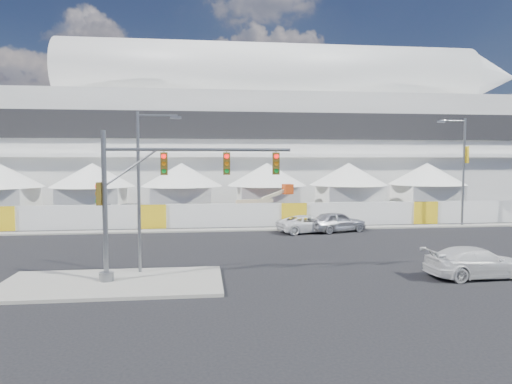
{
  "coord_description": "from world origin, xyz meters",
  "views": [
    {
      "loc": [
        -1.87,
        -24.15,
        5.7
      ],
      "look_at": [
        2.17,
        10.0,
        3.3
      ],
      "focal_mm": 32.0,
      "sensor_mm": 36.0,
      "label": 1
    }
  ],
  "objects": [
    {
      "name": "streetlight_median",
      "position": [
        -4.77,
        -1.26,
        4.69
      ],
      "size": [
        2.19,
        0.22,
        7.91
      ],
      "color": "gray",
      "rests_on": "median_island"
    },
    {
      "name": "stadium",
      "position": [
        8.71,
        41.5,
        9.45
      ],
      "size": [
        80.0,
        24.8,
        21.98
      ],
      "color": "silver",
      "rests_on": "ground"
    },
    {
      "name": "lot_car_a",
      "position": [
        17.35,
        19.5,
        0.75
      ],
      "size": [
        4.01,
        4.63,
        1.51
      ],
      "primitive_type": "imported",
      "rotation": [
        0.0,
        0.0,
        0.93
      ],
      "color": "white",
      "rests_on": "ground"
    },
    {
      "name": "traffic_mast",
      "position": [
        -4.33,
        -2.83,
        3.99
      ],
      "size": [
        8.91,
        0.67,
        6.9
      ],
      "color": "slate",
      "rests_on": "median_island"
    },
    {
      "name": "ground",
      "position": [
        0.0,
        0.0,
        0.0
      ],
      "size": [
        160.0,
        160.0,
        0.0
      ],
      "primitive_type": "plane",
      "color": "black",
      "rests_on": "ground"
    },
    {
      "name": "hoarding_fence",
      "position": [
        6.0,
        14.5,
        1.0
      ],
      "size": [
        70.0,
        0.25,
        2.0
      ],
      "primitive_type": "cube",
      "color": "white",
      "rests_on": "ground"
    },
    {
      "name": "median_island",
      "position": [
        -6.0,
        -3.0,
        0.07
      ],
      "size": [
        10.0,
        5.0,
        0.15
      ],
      "primitive_type": "cube",
      "color": "gray",
      "rests_on": "ground"
    },
    {
      "name": "lot_car_c",
      "position": [
        -8.01,
        19.28,
        0.82
      ],
      "size": [
        2.55,
        5.78,
        1.65
      ],
      "primitive_type": "imported",
      "rotation": [
        0.0,
        0.0,
        1.61
      ],
      "color": "silver",
      "rests_on": "ground"
    },
    {
      "name": "pickup_curb",
      "position": [
        6.38,
        10.8,
        0.68
      ],
      "size": [
        3.48,
        5.32,
        1.36
      ],
      "primitive_type": "imported",
      "rotation": [
        0.0,
        0.0,
        1.84
      ],
      "color": "white",
      "rests_on": "ground"
    },
    {
      "name": "far_curb",
      "position": [
        20.0,
        12.5,
        0.06
      ],
      "size": [
        80.0,
        1.2,
        0.12
      ],
      "primitive_type": "cube",
      "color": "gray",
      "rests_on": "ground"
    },
    {
      "name": "pickup_near",
      "position": [
        11.37,
        -3.7,
        0.74
      ],
      "size": [
        2.31,
        5.17,
        1.47
      ],
      "primitive_type": "imported",
      "rotation": [
        0.0,
        0.0,
        1.62
      ],
      "color": "silver",
      "rests_on": "ground"
    },
    {
      "name": "sedan_silver",
      "position": [
        8.77,
        10.87,
        0.81
      ],
      "size": [
        3.28,
        5.12,
        1.62
      ],
      "primitive_type": "imported",
      "rotation": [
        0.0,
        0.0,
        1.88
      ],
      "color": "#B3B4B8",
      "rests_on": "ground"
    },
    {
      "name": "tent_row",
      "position": [
        0.5,
        24.0,
        3.15
      ],
      "size": [
        53.4,
        8.4,
        5.4
      ],
      "color": "white",
      "rests_on": "ground"
    },
    {
      "name": "lot_car_b",
      "position": [
        27.4,
        18.59,
        0.76
      ],
      "size": [
        2.19,
        4.63,
        1.53
      ],
      "primitive_type": "imported",
      "rotation": [
        0.0,
        0.0,
        1.66
      ],
      "color": "black",
      "rests_on": "ground"
    },
    {
      "name": "streetlight_curb",
      "position": [
        20.15,
        12.5,
        5.37
      ],
      "size": [
        2.74,
        0.62,
        9.25
      ],
      "color": "gray",
      "rests_on": "ground"
    },
    {
      "name": "boom_lift",
      "position": [
        2.49,
        17.54,
        0.92
      ],
      "size": [
        6.92,
        2.34,
        3.42
      ],
      "rotation": [
        0.0,
        0.0,
        0.26
      ],
      "color": "#D34713",
      "rests_on": "ground"
    }
  ]
}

